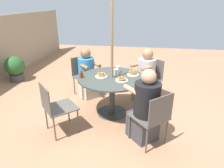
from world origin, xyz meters
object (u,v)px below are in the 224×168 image
Objects in this scene: syrup_bottle at (81,75)px; diner_east at (145,77)px; pancake_plate_c at (133,73)px; coffee_cup at (116,72)px; pancake_plate_b at (101,75)px; potted_shrub at (15,68)px; patio_chair_west at (55,106)px; pancake_plate_a at (122,79)px; drinking_glass_a at (118,69)px; diner_north at (145,109)px; patio_chair_north at (153,116)px; diner_south at (87,75)px; patio_chair_south at (83,73)px; patio_chair_east at (151,76)px; patio_table at (112,85)px.

diner_east is at bearing -55.15° from syrup_bottle.
coffee_cup reaches higher than pancake_plate_c.
pancake_plate_b is 2.92m from potted_shrub.
patio_chair_west is 3.99× the size of pancake_plate_a.
diner_north is at bearing -150.24° from drinking_glass_a.
patio_chair_west is 1.36m from drinking_glass_a.
pancake_plate_c is 0.94m from syrup_bottle.
patio_chair_north is 0.74× the size of diner_north.
patio_chair_west is at bearing 159.55° from syrup_bottle.
patio_chair_south is at bearing -90.00° from diner_south.
pancake_plate_a is (-0.95, 0.52, 0.26)m from patio_chair_east.
syrup_bottle is 2.67m from potted_shrub.
syrup_bottle is at bearing 108.76° from patio_chair_north.
potted_shrub is (0.97, 2.87, -0.43)m from drinking_glass_a.
syrup_bottle is at bearing -120.50° from potted_shrub.
diner_north reaches higher than patio_chair_east.
syrup_bottle is at bearing 105.36° from pancake_plate_b.
pancake_plate_a is at bearing 102.39° from patio_chair_east.
diner_south is at bearing 130.63° from patio_chair_west.
coffee_cup is at bearing 87.78° from patio_chair_east.
pancake_plate_c is at bearing -70.93° from pancake_plate_b.
patio_chair_north is 1.00× the size of patio_chair_south.
diner_north reaches higher than pancake_plate_b.
diner_south is 5.10× the size of pancake_plate_a.
syrup_bottle is (0.57, 1.14, 0.27)m from diner_north.
diner_south is at bearing 91.68° from patio_chair_north.
patio_table is 1.09m from patio_chair_north.
diner_south is 5.10× the size of pancake_plate_c.
diner_south is at bearing 48.67° from patio_chair_east.
patio_table is 1.43× the size of patio_chair_east.
syrup_bottle is at bearing 121.73° from drinking_glass_a.
patio_chair_west is at bearing 141.26° from diner_north.
pancake_plate_c is (-0.57, -1.14, 0.27)m from patio_chair_south.
pancake_plate_c is 1.66× the size of drinking_glass_a.
syrup_bottle is at bearing 115.42° from patio_chair_west.
diner_north is at bearing 127.04° from patio_chair_east.
syrup_bottle is at bearing 53.27° from diner_south.
diner_east reaches higher than coffee_cup.
diner_south is 0.86m from drinking_glass_a.
patio_chair_north is at bearing 88.00° from diner_south.
patio_chair_east is at bearing 136.65° from patio_chair_south.
patio_chair_west is at bearing 134.12° from patio_table.
pancake_plate_a is (-0.82, 0.40, 0.25)m from diner_east.
patio_chair_east is (1.49, -0.10, -0.02)m from diner_north.
pancake_plate_b is at bearing 136.85° from drinking_glass_a.
patio_chair_south is at bearing -103.31° from potted_shrub.
patio_chair_west is at bearing 87.55° from patio_chair_east.
pancake_plate_c is 0.31m from drinking_glass_a.
pancake_plate_a is at bearing 85.61° from diner_north.
patio_chair_east is 1.27× the size of potted_shrub.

